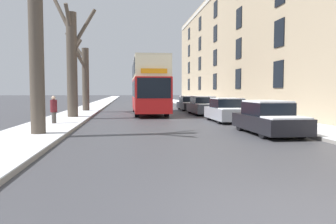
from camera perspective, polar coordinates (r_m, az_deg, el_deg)
The scene contains 13 objects.
ground_plane at distance 5.23m, azimuth 21.05°, elevation -17.20°, with size 320.00×320.00×0.00m, color #424247.
sidewalk_left at distance 57.46m, azimuth -11.10°, elevation 1.77°, with size 2.92×130.00×0.16m.
sidewalk_right at distance 57.97m, azimuth 1.33°, elevation 1.86°, with size 2.92×130.00×0.16m.
terrace_facade_right at distance 36.05m, azimuth 17.02°, elevation 11.29°, with size 9.10×53.83×13.52m.
bare_tree_left_0 at distance 14.16m, azimuth -22.19°, elevation 12.24°, with size 1.43×2.61×8.34m.
bare_tree_left_1 at distance 22.78m, azimuth -16.36°, elevation 8.66°, with size 3.11×2.62×8.32m.
bare_tree_left_2 at distance 29.92m, azimuth -14.36°, elevation 6.10°, with size 2.26×3.97×7.19m.
double_decker_bus at distance 26.68m, azimuth -3.35°, elevation 4.95°, with size 2.52×10.23×4.37m.
parked_car_0 at distance 14.74m, azimuth 17.05°, elevation -1.12°, with size 1.79×4.40×1.44m.
parked_car_1 at distance 20.15m, azimuth 10.27°, elevation 0.22°, with size 1.89×4.08×1.44m.
parked_car_2 at distance 26.26m, azimuth 6.11°, elevation 1.04°, with size 1.87×4.46×1.47m.
parked_car_3 at distance 32.18m, azimuth 3.63°, elevation 1.47°, with size 1.75×4.51×1.41m.
pedestrian_left_sidewalk at distance 18.30m, azimuth -19.27°, elevation 0.40°, with size 0.35×0.35×1.61m.
Camera 1 is at (-2.35, -4.30, 1.84)m, focal length 35.00 mm.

